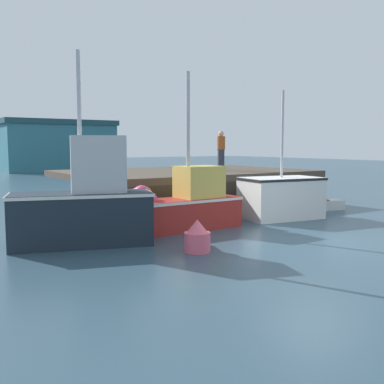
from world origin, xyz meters
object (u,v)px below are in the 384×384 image
object	(u,v)px
rowboat	(323,205)
dockworker	(221,151)
mooring_buoy_foreground	(197,237)
fishing_boat_near_left	(85,205)
fishing_boat_mid	(281,197)
fishing_boat_near_right	(186,204)

from	to	relation	value
rowboat	dockworker	world-z (taller)	dockworker
dockworker	mooring_buoy_foreground	xyz separation A→B (m)	(-5.56, -6.47, -1.96)
fishing_boat_near_left	dockworker	size ratio (longest dim) A/B	2.94
fishing_boat_mid	mooring_buoy_foreground	bearing A→B (deg)	-153.93
fishing_boat_near_left	dockworker	distance (m)	8.72
fishing_boat_mid	mooring_buoy_foreground	world-z (taller)	fishing_boat_mid
fishing_boat_near_left	rowboat	distance (m)	10.24
fishing_boat_near_left	dockworker	xyz separation A→B (m)	(7.50, 4.25, 1.30)
fishing_boat_mid	dockworker	size ratio (longest dim) A/B	2.66
dockworker	fishing_boat_mid	bearing A→B (deg)	-94.69
fishing_boat_near_right	mooring_buoy_foreground	distance (m)	3.04
fishing_boat_near_right	rowboat	distance (m)	6.86
fishing_boat_near_right	mooring_buoy_foreground	bearing A→B (deg)	-117.79
fishing_boat_near_left	mooring_buoy_foreground	xyz separation A→B (m)	(1.94, -2.22, -0.66)
dockworker	mooring_buoy_foreground	bearing A→B (deg)	-130.70
fishing_boat_near_right	dockworker	xyz separation A→B (m)	(4.16, 3.80, 1.54)
fishing_boat_near_right	dockworker	distance (m)	5.84
fishing_boat_near_left	rowboat	size ratio (longest dim) A/B	2.99
fishing_boat_near_left	fishing_boat_mid	bearing A→B (deg)	2.78
mooring_buoy_foreground	fishing_boat_near_right	bearing A→B (deg)	62.21
fishing_boat_near_left	fishing_boat_mid	size ratio (longest dim) A/B	1.10
fishing_boat_near_right	fishing_boat_mid	bearing A→B (deg)	-1.49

